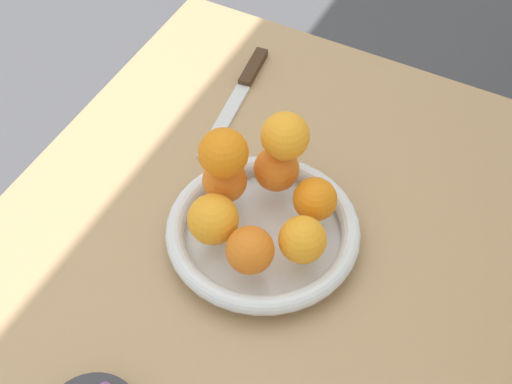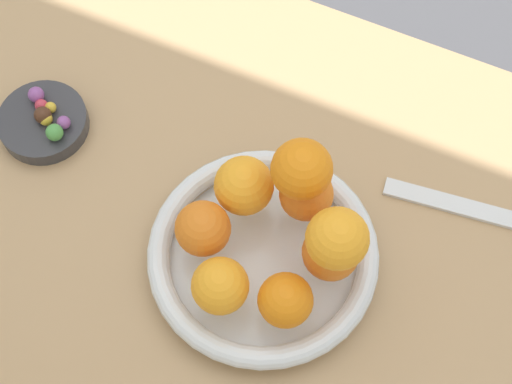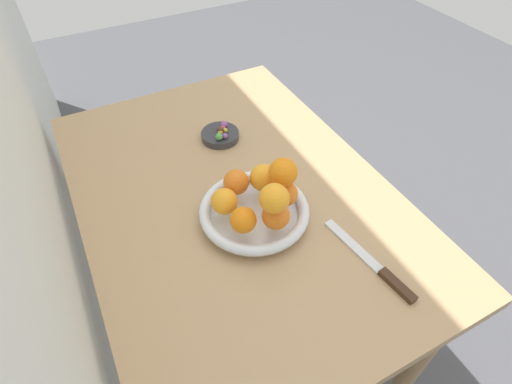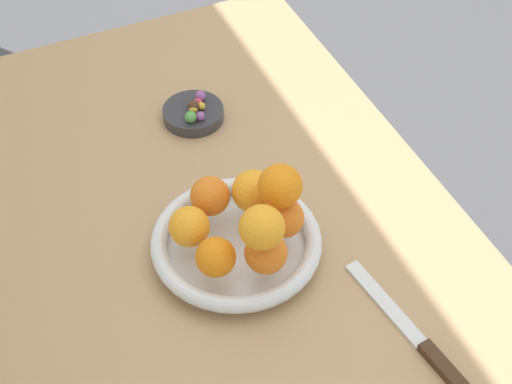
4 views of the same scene
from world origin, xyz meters
TOP-DOWN VIEW (x-y plane):
  - dining_table at (0.00, 0.00)m, footprint 1.10×0.76m
  - fruit_bowl at (-0.11, -0.01)m, footprint 0.26×0.26m
  - candy_dish at (0.22, -0.06)m, footprint 0.11×0.11m
  - orange_0 at (-0.13, -0.08)m, footprint 0.06×0.06m
  - orange_1 at (-0.06, -0.05)m, footprint 0.07×0.07m
  - orange_2 at (-0.04, 0.01)m, footprint 0.06×0.06m
  - orange_3 at (-0.09, 0.06)m, footprint 0.06×0.06m
  - orange_4 at (-0.16, 0.05)m, footprint 0.06×0.06m
  - orange_5 at (-0.18, -0.02)m, footprint 0.06×0.06m
  - orange_6 at (-0.12, -0.07)m, footprint 0.07×0.07m
  - orange_7 at (-0.19, -0.01)m, footprint 0.07×0.07m
  - candy_ball_0 at (0.22, -0.07)m, footprint 0.02×0.02m
  - candy_ball_1 at (0.21, -0.06)m, footprint 0.02×0.02m
  - candy_ball_2 at (0.21, -0.06)m, footprint 0.02×0.02m
  - candy_ball_3 at (0.21, -0.07)m, footprint 0.01×0.01m
  - candy_ball_4 at (0.18, -0.04)m, footprint 0.02×0.02m
  - candy_ball_5 at (0.23, -0.08)m, footprint 0.02×0.02m
  - candy_ball_6 at (0.18, -0.06)m, footprint 0.02×0.02m
  - knife at (-0.36, -0.17)m, footprint 0.26×0.05m

SIDE VIEW (x-z plane):
  - dining_table at x=0.00m, z-range 0.28..1.02m
  - knife at x=-0.36m, z-range 0.74..0.75m
  - candy_dish at x=0.22m, z-range 0.74..0.76m
  - fruit_bowl at x=-0.11m, z-range 0.74..0.78m
  - candy_ball_3 at x=0.21m, z-range 0.76..0.78m
  - candy_ball_0 at x=0.22m, z-range 0.76..0.78m
  - candy_ball_6 at x=0.18m, z-range 0.76..0.78m
  - candy_ball_2 at x=0.21m, z-range 0.76..0.78m
  - candy_ball_5 at x=0.23m, z-range 0.76..0.78m
  - candy_ball_4 at x=0.18m, z-range 0.76..0.78m
  - candy_ball_1 at x=0.21m, z-range 0.76..0.78m
  - orange_4 at x=-0.16m, z-range 0.78..0.84m
  - orange_0 at x=-0.13m, z-range 0.78..0.84m
  - orange_2 at x=-0.04m, z-range 0.78..0.84m
  - orange_3 at x=-0.09m, z-range 0.78..0.84m
  - orange_5 at x=-0.18m, z-range 0.78..0.84m
  - orange_1 at x=-0.06m, z-range 0.78..0.85m
  - orange_6 at x=-0.12m, z-range 0.84..0.91m
  - orange_7 at x=-0.19m, z-range 0.84..0.91m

